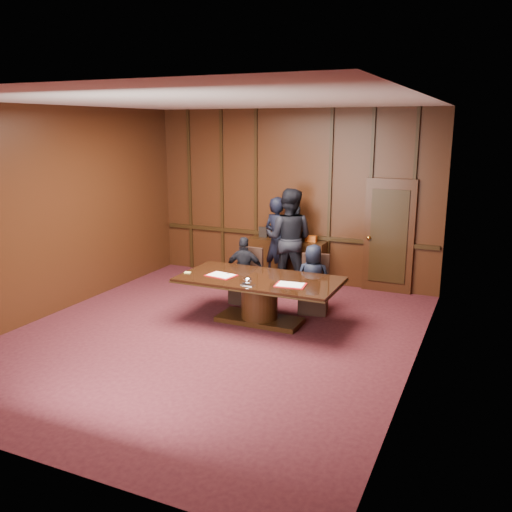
{
  "coord_description": "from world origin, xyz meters",
  "views": [
    {
      "loc": [
        3.84,
        -6.85,
        3.17
      ],
      "look_at": [
        0.25,
        1.15,
        1.05
      ],
      "focal_mm": 38.0,
      "sensor_mm": 36.0,
      "label": 1
    }
  ],
  "objects_px": {
    "signatory_left": "(245,270)",
    "witness_right": "(289,239)",
    "conference_table": "(260,292)",
    "witness_left": "(278,241)",
    "signatory_right": "(313,279)",
    "sideboard": "(287,259)"
  },
  "relations": [
    {
      "from": "signatory_left",
      "to": "witness_right",
      "type": "bearing_deg",
      "value": -120.63
    },
    {
      "from": "conference_table",
      "to": "witness_left",
      "type": "bearing_deg",
      "value": 104.53
    },
    {
      "from": "signatory_right",
      "to": "witness_left",
      "type": "distance_m",
      "value": 1.89
    },
    {
      "from": "signatory_left",
      "to": "witness_right",
      "type": "xyz_separation_m",
      "value": [
        0.38,
        1.25,
        0.38
      ]
    },
    {
      "from": "conference_table",
      "to": "witness_right",
      "type": "bearing_deg",
      "value": 97.57
    },
    {
      "from": "conference_table",
      "to": "signatory_left",
      "type": "height_order",
      "value": "signatory_left"
    },
    {
      "from": "signatory_right",
      "to": "witness_right",
      "type": "distance_m",
      "value": 1.6
    },
    {
      "from": "witness_left",
      "to": "witness_right",
      "type": "relative_size",
      "value": 0.9
    },
    {
      "from": "sideboard",
      "to": "witness_right",
      "type": "height_order",
      "value": "witness_right"
    },
    {
      "from": "signatory_left",
      "to": "signatory_right",
      "type": "bearing_deg",
      "value": 166.17
    },
    {
      "from": "witness_right",
      "to": "sideboard",
      "type": "bearing_deg",
      "value": -70.17
    },
    {
      "from": "sideboard",
      "to": "signatory_right",
      "type": "bearing_deg",
      "value": -55.61
    },
    {
      "from": "signatory_right",
      "to": "witness_right",
      "type": "xyz_separation_m",
      "value": [
        -0.92,
        1.25,
        0.39
      ]
    },
    {
      "from": "conference_table",
      "to": "signatory_right",
      "type": "distance_m",
      "value": 1.04
    },
    {
      "from": "conference_table",
      "to": "witness_right",
      "type": "xyz_separation_m",
      "value": [
        -0.27,
        2.05,
        0.48
      ]
    },
    {
      "from": "sideboard",
      "to": "signatory_left",
      "type": "height_order",
      "value": "sideboard"
    },
    {
      "from": "sideboard",
      "to": "signatory_left",
      "type": "distance_m",
      "value": 1.59
    },
    {
      "from": "signatory_left",
      "to": "witness_left",
      "type": "xyz_separation_m",
      "value": [
        0.08,
        1.41,
        0.28
      ]
    },
    {
      "from": "sideboard",
      "to": "conference_table",
      "type": "relative_size",
      "value": 0.61
    },
    {
      "from": "witness_right",
      "to": "conference_table",
      "type": "bearing_deg",
      "value": 91.85
    },
    {
      "from": "sideboard",
      "to": "signatory_left",
      "type": "relative_size",
      "value": 1.3
    },
    {
      "from": "signatory_right",
      "to": "witness_left",
      "type": "relative_size",
      "value": 0.67
    }
  ]
}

